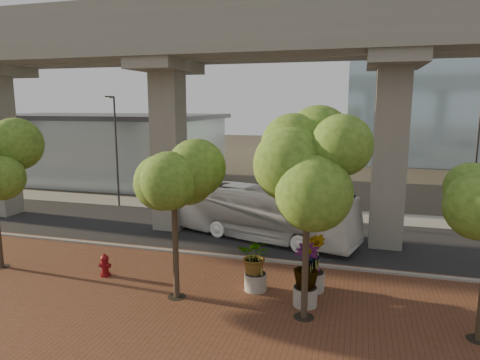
# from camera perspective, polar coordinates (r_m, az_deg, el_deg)

# --- Properties ---
(ground) EXTENTS (160.00, 160.00, 0.00)m
(ground) POSITION_cam_1_polar(r_m,az_deg,el_deg) (22.14, 3.03, -8.98)
(ground) COLOR #363027
(ground) RESTS_ON ground
(brick_plaza) EXTENTS (70.00, 13.00, 0.06)m
(brick_plaza) POSITION_cam_1_polar(r_m,az_deg,el_deg) (15.06, -4.03, -18.42)
(brick_plaza) COLOR brown
(brick_plaza) RESTS_ON ground
(asphalt_road) EXTENTS (90.00, 8.00, 0.04)m
(asphalt_road) POSITION_cam_1_polar(r_m,az_deg,el_deg) (24.00, 4.08, -7.43)
(asphalt_road) COLOR black
(asphalt_road) RESTS_ON ground
(curb_strip) EXTENTS (70.00, 0.25, 0.16)m
(curb_strip) POSITION_cam_1_polar(r_m,az_deg,el_deg) (20.28, 1.77, -10.54)
(curb_strip) COLOR gray
(curb_strip) RESTS_ON ground
(far_sidewalk) EXTENTS (90.00, 3.00, 0.06)m
(far_sidewalk) POSITION_cam_1_polar(r_m,az_deg,el_deg) (29.20, 6.27, -4.28)
(far_sidewalk) COLOR gray
(far_sidewalk) RESTS_ON ground
(transit_viaduct) EXTENTS (72.00, 5.60, 12.40)m
(transit_viaduct) POSITION_cam_1_polar(r_m,az_deg,el_deg) (22.90, 4.31, 10.19)
(transit_viaduct) COLOR gray
(transit_viaduct) RESTS_ON ground
(station_pavilion) EXTENTS (23.00, 13.00, 6.30)m
(station_pavilion) POSITION_cam_1_polar(r_m,az_deg,el_deg) (44.12, -18.26, 4.30)
(station_pavilion) COLOR silver
(station_pavilion) RESTS_ON ground
(transit_bus) EXTENTS (10.86, 5.28, 2.95)m
(transit_bus) POSITION_cam_1_polar(r_m,az_deg,el_deg) (23.14, 2.74, -4.33)
(transit_bus) COLOR white
(transit_bus) RESTS_ON ground
(fire_hydrant) EXTENTS (0.48, 0.44, 0.97)m
(fire_hydrant) POSITION_cam_1_polar(r_m,az_deg,el_deg) (19.24, -17.56, -10.77)
(fire_hydrant) COLOR maroon
(fire_hydrant) RESTS_ON ground
(planter_front) EXTENTS (1.92, 1.92, 2.11)m
(planter_front) POSITION_cam_1_polar(r_m,az_deg,el_deg) (16.77, 2.10, -10.43)
(planter_front) COLOR #9B988C
(planter_front) RESTS_ON ground
(planter_right) EXTENTS (2.14, 2.14, 2.28)m
(planter_right) POSITION_cam_1_polar(r_m,az_deg,el_deg) (15.70, 8.77, -11.61)
(planter_right) COLOR #A19C92
(planter_right) RESTS_ON ground
(planter_left) EXTENTS (2.12, 2.12, 2.33)m
(planter_left) POSITION_cam_1_polar(r_m,az_deg,el_deg) (16.95, 9.69, -9.87)
(planter_left) COLOR #9C998D
(planter_left) RESTS_ON ground
(street_tree_near_west) EXTENTS (3.68, 3.68, 6.26)m
(street_tree_near_west) POSITION_cam_1_polar(r_m,az_deg,el_deg) (15.48, -8.85, 0.35)
(street_tree_near_west) COLOR #4A3B2A
(street_tree_near_west) RESTS_ON ground
(street_tree_near_east) EXTENTS (4.01, 4.01, 6.88)m
(street_tree_near_east) POSITION_cam_1_polar(r_m,az_deg,el_deg) (13.85, 9.04, 1.15)
(street_tree_near_east) COLOR #4A3B2A
(street_tree_near_east) RESTS_ON ground
(streetlamp_west) EXTENTS (0.38, 1.12, 7.75)m
(streetlamp_west) POSITION_cam_1_polar(r_m,az_deg,el_deg) (31.27, -16.30, 4.69)
(streetlamp_west) COLOR #323237
(streetlamp_west) RESTS_ON ground
(streetlamp_east) EXTENTS (0.39, 1.15, 7.95)m
(streetlamp_east) POSITION_cam_1_polar(r_m,az_deg,el_deg) (28.20, 29.10, 3.54)
(streetlamp_east) COLOR #2A2A2F
(streetlamp_east) RESTS_ON ground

